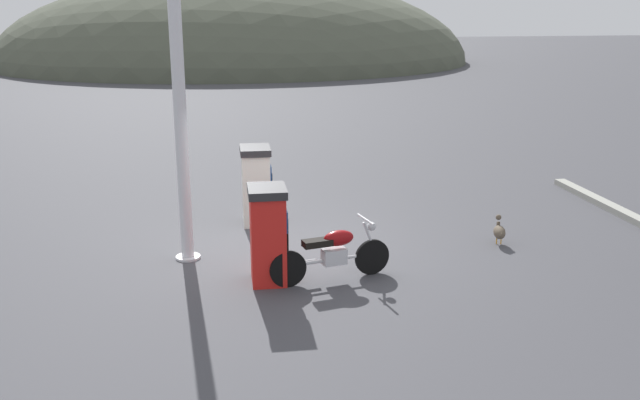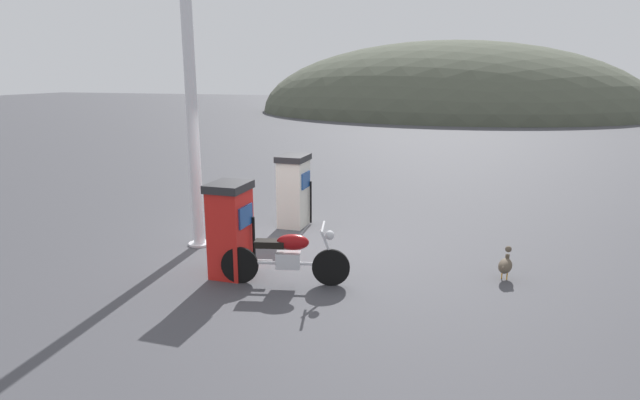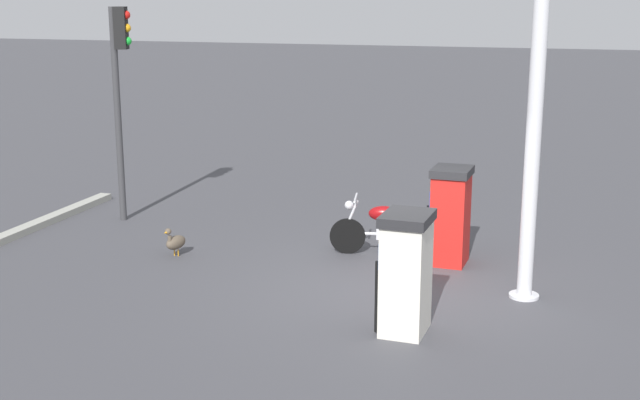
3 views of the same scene
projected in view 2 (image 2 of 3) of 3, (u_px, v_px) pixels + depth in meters
name	position (u px, v px, depth m)	size (l,w,h in m)	color
ground_plane	(292.00, 249.00, 9.46)	(120.00, 120.00, 0.00)	#424247
fuel_pump_near	(231.00, 229.00, 8.09)	(0.61, 0.68, 1.47)	red
fuel_pump_far	(294.00, 190.00, 10.74)	(0.60, 0.72, 1.47)	silver
motorcycle_near_pump	(287.00, 255.00, 7.79)	(1.89, 0.65, 0.92)	black
wandering_duck	(505.00, 265.00, 8.04)	(0.27, 0.48, 0.49)	brown
canopy_support_pole	(193.00, 119.00, 9.16)	(0.40, 0.40, 4.75)	silver
distant_hill_main	(446.00, 112.00, 41.56)	(29.52, 22.79, 10.93)	#4C5142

